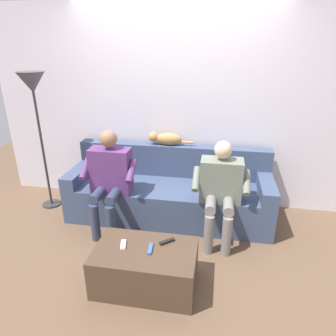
{
  "coord_description": "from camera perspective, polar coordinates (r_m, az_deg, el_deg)",
  "views": [
    {
      "loc": [
        -0.56,
        3.17,
        2.0
      ],
      "look_at": [
        0.0,
        -0.02,
        0.68
      ],
      "focal_mm": 32.16,
      "sensor_mm": 36.0,
      "label": 1
    }
  ],
  "objects": [
    {
      "name": "person_left_seated",
      "position": [
        3.23,
        9.95,
        -3.4
      ],
      "size": [
        0.6,
        0.55,
        1.1
      ],
      "color": "slate",
      "rests_on": "ground"
    },
    {
      "name": "person_right_seated",
      "position": [
        3.42,
        -11.04,
        -1.47
      ],
      "size": [
        0.6,
        0.51,
        1.16
      ],
      "color": "#5B3370",
      "rests_on": "ground"
    },
    {
      "name": "couch",
      "position": [
        3.77,
        0.31,
        -4.71
      ],
      "size": [
        2.44,
        0.81,
        0.84
      ],
      "color": "#3D4C6B",
      "rests_on": "ground"
    },
    {
      "name": "cat_on_backrest",
      "position": [
        3.8,
        -0.54,
        5.62
      ],
      "size": [
        0.57,
        0.14,
        0.17
      ],
      "color": "#B7844C",
      "rests_on": "couch"
    },
    {
      "name": "remote_white",
      "position": [
        2.74,
        -8.48,
        -14.18
      ],
      "size": [
        0.07,
        0.13,
        0.02
      ],
      "primitive_type": "cube",
      "rotation": [
        0.0,
        0.0,
        4.95
      ],
      "color": "white",
      "rests_on": "coffee_table"
    },
    {
      "name": "remote_black",
      "position": [
        2.75,
        -0.17,
        -13.75
      ],
      "size": [
        0.13,
        0.12,
        0.02
      ],
      "primitive_type": "cube",
      "rotation": [
        0.0,
        0.0,
        0.7
      ],
      "color": "black",
      "rests_on": "coffee_table"
    },
    {
      "name": "ground_plane",
      "position": [
        3.31,
        -1.94,
        -15.02
      ],
      "size": [
        8.0,
        8.0,
        0.0
      ],
      "primitive_type": "plane",
      "color": "brown"
    },
    {
      "name": "coffee_table",
      "position": [
        2.8,
        -4.28,
        -18.25
      ],
      "size": [
        0.88,
        0.55,
        0.38
      ],
      "color": "#4C3828",
      "rests_on": "ground"
    },
    {
      "name": "floor_lamp",
      "position": [
        3.96,
        -24.16,
        12.97
      ],
      "size": [
        0.32,
        0.32,
        1.73
      ],
      "color": "#2D2D2D",
      "rests_on": "ground"
    },
    {
      "name": "back_wall",
      "position": [
        3.88,
        1.47,
        11.05
      ],
      "size": [
        4.79,
        0.06,
        2.5
      ],
      "primitive_type": "cube",
      "color": "silver",
      "rests_on": "ground"
    },
    {
      "name": "remote_blue",
      "position": [
        2.67,
        -3.37,
        -15.02
      ],
      "size": [
        0.05,
        0.15,
        0.02
      ],
      "primitive_type": "cube",
      "rotation": [
        0.0,
        0.0,
        4.8
      ],
      "color": "#3860B7",
      "rests_on": "coffee_table"
    }
  ]
}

